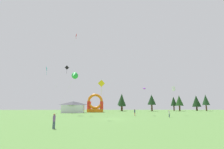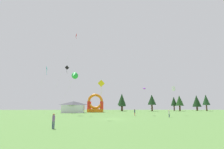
# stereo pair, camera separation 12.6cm
# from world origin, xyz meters

# --- Properties ---
(ground_plane) EXTENTS (120.00, 120.00, 0.00)m
(ground_plane) POSITION_xyz_m (0.00, 0.00, 0.00)
(ground_plane) COLOR #5B8C42
(kite_cyan_diamond) EXTENTS (2.72, 5.91, 13.98)m
(kite_cyan_diamond) POSITION_xyz_m (-19.54, 16.92, 13.35)
(kite_cyan_diamond) COLOR #19B7CC
(kite_cyan_diamond) RESTS_ON ground_plane
(kite_green_delta) EXTENTS (5.59, 2.15, 11.95)m
(kite_green_delta) POSITION_xyz_m (-10.79, 13.85, 10.87)
(kite_green_delta) COLOR green
(kite_green_delta) RESTS_ON ground_plane
(kite_red_diamond) EXTENTS (6.13, 8.78, 24.67)m
(kite_red_diamond) POSITION_xyz_m (-11.17, 17.29, 23.89)
(kite_red_diamond) COLOR red
(kite_red_diamond) RESTS_ON ground_plane
(kite_yellow_diamond) EXTENTS (1.98, 1.00, 7.41)m
(kite_yellow_diamond) POSITION_xyz_m (-2.66, -0.88, 6.85)
(kite_yellow_diamond) COLOR yellow
(kite_yellow_diamond) RESTS_ON ground_plane
(kite_black_diamond) EXTENTS (4.31, 1.53, 15.99)m
(kite_black_diamond) POSITION_xyz_m (-15.52, 25.24, 15.33)
(kite_black_diamond) COLOR black
(kite_black_diamond) RESTS_ON ground_plane
(kite_white_box) EXTENTS (1.52, 3.11, 7.68)m
(kite_white_box) POSITION_xyz_m (16.73, 12.03, 7.08)
(kite_white_box) COLOR white
(kite_white_box) RESTS_ON ground_plane
(kite_purple_parafoil) EXTENTS (1.24, 3.29, 7.63)m
(kite_purple_parafoil) POSITION_xyz_m (8.80, 12.61, 7.19)
(kite_purple_parafoil) COLOR purple
(kite_purple_parafoil) RESTS_ON ground_plane
(person_far_side) EXTENTS (0.30, 0.30, 1.65)m
(person_far_side) POSITION_xyz_m (5.56, 9.56, 0.98)
(person_far_side) COLOR #B21E26
(person_far_side) RESTS_ON ground_plane
(person_left_edge) EXTENTS (0.29, 0.29, 1.63)m
(person_left_edge) POSITION_xyz_m (12.57, 4.60, 0.97)
(person_left_edge) COLOR navy
(person_left_edge) RESTS_ON ground_plane
(person_midfield) EXTENTS (0.35, 0.35, 1.81)m
(person_midfield) POSITION_xyz_m (-7.86, -13.83, 1.07)
(person_midfield) COLOR navy
(person_midfield) RESTS_ON ground_plane
(inflatable_red_slide) EXTENTS (5.90, 4.19, 6.76)m
(inflatable_red_slide) POSITION_xyz_m (-5.76, 31.23, 2.34)
(inflatable_red_slide) COLOR orange
(inflatable_red_slide) RESTS_ON ground_plane
(festival_tent) EXTENTS (7.36, 3.80, 3.93)m
(festival_tent) POSITION_xyz_m (-13.11, 26.58, 1.97)
(festival_tent) COLOR silver
(festival_tent) RESTS_ON ground_plane
(tree_row_0) EXTENTS (3.80, 3.80, 7.44)m
(tree_row_0) POSITION_xyz_m (5.16, 43.94, 4.90)
(tree_row_0) COLOR #4C331E
(tree_row_0) RESTS_ON ground_plane
(tree_row_1) EXTENTS (3.19, 3.19, 7.26)m
(tree_row_1) POSITION_xyz_m (5.20, 41.85, 4.60)
(tree_row_1) COLOR #4C331E
(tree_row_1) RESTS_ON ground_plane
(tree_row_2) EXTENTS (3.64, 3.64, 7.04)m
(tree_row_2) POSITION_xyz_m (17.84, 40.52, 4.79)
(tree_row_2) COLOR #4C331E
(tree_row_2) RESTS_ON ground_plane
(tree_row_3) EXTENTS (2.78, 2.78, 6.28)m
(tree_row_3) POSITION_xyz_m (28.42, 43.22, 4.19)
(tree_row_3) COLOR #4C331E
(tree_row_3) RESTS_ON ground_plane
(tree_row_4) EXTENTS (3.43, 3.43, 6.74)m
(tree_row_4) POSITION_xyz_m (30.12, 41.16, 4.46)
(tree_row_4) COLOR #4C331E
(tree_row_4) RESTS_ON ground_plane
(tree_row_5) EXTENTS (3.89, 3.89, 7.01)m
(tree_row_5) POSITION_xyz_m (39.87, 45.43, 4.35)
(tree_row_5) COLOR #4C331E
(tree_row_5) RESTS_ON ground_plane
(tree_row_6) EXTENTS (3.08, 3.08, 7.11)m
(tree_row_6) POSITION_xyz_m (41.94, 41.24, 4.77)
(tree_row_6) COLOR #4C331E
(tree_row_6) RESTS_ON ground_plane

